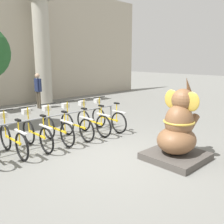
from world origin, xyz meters
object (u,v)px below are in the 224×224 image
at_px(bicycle_6, 108,118).
at_px(elephant_statue, 178,132).
at_px(bicycle_2, 36,133).
at_px(bicycle_5, 92,121).
at_px(bicycle_3, 57,128).
at_px(bicycle_4, 76,124).
at_px(bicycle_1, 12,139).
at_px(person_pedestrian, 38,88).

height_order(bicycle_6, elephant_statue, elephant_statue).
relative_size(bicycle_2, bicycle_5, 1.00).
relative_size(bicycle_2, bicycle_6, 1.00).
height_order(bicycle_2, bicycle_5, same).
bearing_deg(bicycle_3, bicycle_6, -1.11).
height_order(bicycle_4, bicycle_6, same).
distance_m(bicycle_5, elephant_statue, 2.91).
xyz_separation_m(bicycle_2, bicycle_4, (1.25, 0.02, 0.00)).
distance_m(bicycle_2, elephant_statue, 3.53).
bearing_deg(bicycle_3, bicycle_4, -1.67).
relative_size(bicycle_5, bicycle_6, 1.00).
xyz_separation_m(bicycle_1, bicycle_6, (3.11, 0.01, 0.00)).
relative_size(bicycle_1, bicycle_2, 1.00).
xyz_separation_m(bicycle_2, person_pedestrian, (2.59, 4.83, 0.56)).
xyz_separation_m(bicycle_1, bicycle_5, (2.49, 0.02, 0.00)).
height_order(bicycle_3, person_pedestrian, person_pedestrian).
height_order(bicycle_2, bicycle_4, same).
bearing_deg(bicycle_1, bicycle_2, 1.07).
bearing_deg(person_pedestrian, bicycle_1, -123.55).
distance_m(bicycle_4, bicycle_5, 0.62).
height_order(bicycle_6, person_pedestrian, person_pedestrian).
bearing_deg(person_pedestrian, elephant_statue, -94.19).
distance_m(bicycle_6, elephant_statue, 2.93).
xyz_separation_m(bicycle_2, bicycle_3, (0.62, 0.03, 0.00)).
bearing_deg(bicycle_5, bicycle_3, 179.04).
distance_m(bicycle_1, bicycle_4, 1.87).
height_order(bicycle_4, elephant_statue, elephant_statue).
height_order(bicycle_1, bicycle_5, same).
distance_m(bicycle_2, person_pedestrian, 5.51).
bearing_deg(elephant_statue, bicycle_6, 80.83).
bearing_deg(bicycle_4, bicycle_6, -0.83).
xyz_separation_m(bicycle_1, bicycle_2, (0.62, 0.01, 0.00)).
bearing_deg(bicycle_3, bicycle_2, -176.89).
xyz_separation_m(bicycle_3, bicycle_6, (1.87, -0.04, 0.00)).
bearing_deg(bicycle_2, bicycle_5, 0.40).
height_order(bicycle_2, bicycle_3, same).
relative_size(bicycle_3, bicycle_4, 1.00).
relative_size(bicycle_4, bicycle_6, 1.00).
bearing_deg(bicycle_5, bicycle_4, 179.74).
distance_m(bicycle_1, bicycle_5, 2.49).
bearing_deg(bicycle_6, bicycle_3, 178.89).
relative_size(bicycle_3, bicycle_5, 1.00).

